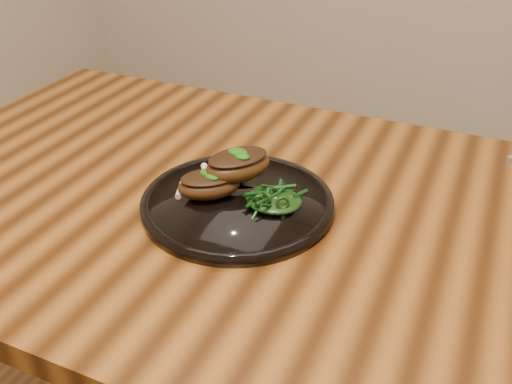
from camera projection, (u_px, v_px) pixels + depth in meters
desk at (329, 262)px, 0.92m from camera, size 1.60×0.80×0.75m
plate at (237, 203)px, 0.90m from camera, size 0.30×0.30×0.02m
lamb_chop_front at (209, 184)px, 0.89m from camera, size 0.12×0.11×0.04m
lamb_chop_back at (237, 165)px, 0.90m from camera, size 0.12×0.13×0.05m
herb_smear at (234, 174)px, 0.96m from camera, size 0.08×0.05×0.00m
greens_heap at (274, 197)px, 0.87m from camera, size 0.09×0.08×0.03m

